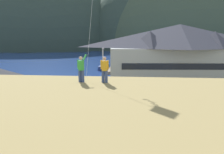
{
  "coord_description": "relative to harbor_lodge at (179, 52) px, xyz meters",
  "views": [
    {
      "loc": [
        4.06,
        -21.32,
        9.56
      ],
      "look_at": [
        1.58,
        9.0,
        3.43
      ],
      "focal_mm": 35.69,
      "sensor_mm": 36.0,
      "label": 1
    }
  ],
  "objects": [
    {
      "name": "parked_car_corner_spot",
      "position": [
        -3.97,
        -21.94,
        -4.81
      ],
      "size": [
        4.31,
        2.28,
        1.82
      ],
      "color": "slate",
      "rests_on": "parking_lot_pad"
    },
    {
      "name": "ground_plane",
      "position": [
        -13.44,
        -22.61,
        -5.87
      ],
      "size": [
        600.0,
        600.0,
        0.0
      ],
      "primitive_type": "plane",
      "color": "#66604C"
    },
    {
      "name": "parking_light_pole",
      "position": [
        -13.31,
        -12.06,
        -1.62
      ],
      "size": [
        0.24,
        0.78,
        7.22
      ],
      "color": "#ADADB2",
      "rests_on": "parking_lot_pad"
    },
    {
      "name": "harbor_lodge",
      "position": [
        0.0,
        0.0,
        0.0
      ],
      "size": [
        28.54,
        12.46,
        11.06
      ],
      "color": "#999E99",
      "rests_on": "ground"
    },
    {
      "name": "far_hill_east_peak",
      "position": [
        7.05,
        91.57,
        -5.87
      ],
      "size": [
        90.53,
        58.98,
        84.6
      ],
      "primitive_type": "ellipsoid",
      "color": "#2D3D33",
      "rests_on": "ground"
    },
    {
      "name": "far_hill_center_saddle",
      "position": [
        35.68,
        85.45,
        -5.87
      ],
      "size": [
        127.96,
        67.35,
        93.74
      ],
      "primitive_type": "ellipsoid",
      "color": "#3D4C38",
      "rests_on": "ground"
    },
    {
      "name": "parked_car_front_row_red",
      "position": [
        -14.72,
        -16.54,
        -4.81
      ],
      "size": [
        4.2,
        2.06,
        1.82
      ],
      "color": "#B28923",
      "rests_on": "parking_lot_pad"
    },
    {
      "name": "far_hill_west_ridge",
      "position": [
        -71.96,
        91.19,
        -5.87
      ],
      "size": [
        116.84,
        68.69,
        91.11
      ],
      "primitive_type": "ellipsoid",
      "color": "#2D3D33",
      "rests_on": "ground"
    },
    {
      "name": "parked_car_back_row_left",
      "position": [
        -8.09,
        -17.1,
        -4.81
      ],
      "size": [
        4.27,
        2.19,
        1.82
      ],
      "color": "#B28923",
      "rests_on": "parking_lot_pad"
    },
    {
      "name": "person_kite_flyer",
      "position": [
        -12.66,
        -29.34,
        1.31
      ],
      "size": [
        0.6,
        0.62,
        1.86
      ],
      "color": "#384770",
      "rests_on": "grassy_hill_foreground"
    },
    {
      "name": "moored_boat_wharfside",
      "position": [
        -16.26,
        13.46,
        -5.15
      ],
      "size": [
        2.39,
        5.99,
        2.16
      ],
      "color": "navy",
      "rests_on": "ground"
    },
    {
      "name": "parking_lot_pad",
      "position": [
        -13.44,
        -17.61,
        -5.82
      ],
      "size": [
        40.0,
        20.0,
        0.1
      ],
      "primitive_type": "cube",
      "color": "slate",
      "rests_on": "ground"
    },
    {
      "name": "parked_car_lone_by_shed",
      "position": [
        -15.88,
        -22.36,
        -4.81
      ],
      "size": [
        4.31,
        2.28,
        1.82
      ],
      "color": "#9EA3A8",
      "rests_on": "parking_lot_pad"
    },
    {
      "name": "person_companion",
      "position": [
        -11.06,
        -29.38,
        1.3
      ],
      "size": [
        0.55,
        0.4,
        1.74
      ],
      "color": "#384770",
      "rests_on": "grassy_hill_foreground"
    },
    {
      "name": "bay_water",
      "position": [
        -13.44,
        37.39,
        -5.86
      ],
      "size": [
        360.0,
        84.0,
        0.03
      ],
      "primitive_type": "cube",
      "color": "navy",
      "rests_on": "ground"
    },
    {
      "name": "wharf_dock",
      "position": [
        -13.0,
        11.68,
        -5.52
      ],
      "size": [
        3.2,
        11.56,
        0.7
      ],
      "color": "#70604C",
      "rests_on": "ground"
    },
    {
      "name": "parked_car_front_row_end",
      "position": [
        -19.9,
        -15.78,
        -4.81
      ],
      "size": [
        4.22,
        2.09,
        1.82
      ],
      "color": "#B28923",
      "rests_on": "parking_lot_pad"
    }
  ]
}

